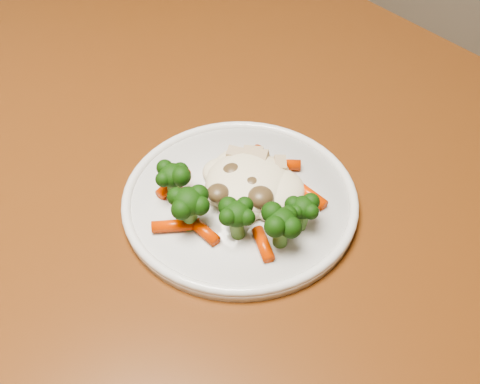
# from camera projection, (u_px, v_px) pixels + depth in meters

# --- Properties ---
(dining_table) EXTENTS (1.45, 1.14, 0.75)m
(dining_table) POSITION_uv_depth(u_px,v_px,m) (203.00, 214.00, 0.75)
(dining_table) COLOR brown
(dining_table) RESTS_ON ground
(plate) EXTENTS (0.24, 0.24, 0.01)m
(plate) POSITION_uv_depth(u_px,v_px,m) (240.00, 201.00, 0.63)
(plate) COLOR white
(plate) RESTS_ON dining_table
(meal) EXTENTS (0.17, 0.17, 0.04)m
(meal) POSITION_uv_depth(u_px,v_px,m) (240.00, 193.00, 0.60)
(meal) COLOR #FEF0CB
(meal) RESTS_ON plate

